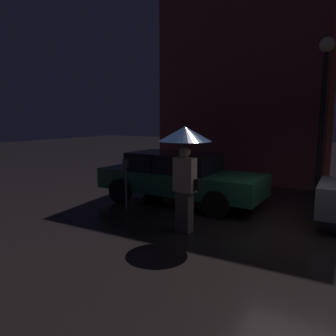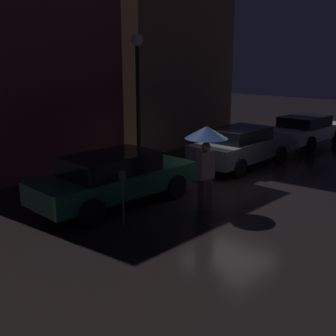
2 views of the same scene
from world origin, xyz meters
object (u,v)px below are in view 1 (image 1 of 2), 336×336
parked_car_green (178,176)px  pedestrian_with_umbrella (185,150)px  street_lamp_near (324,88)px  parking_meter (126,179)px

parked_car_green → pedestrian_with_umbrella: size_ratio=2.13×
pedestrian_with_umbrella → street_lamp_near: street_lamp_near is taller
pedestrian_with_umbrella → parking_meter: bearing=-12.4°
parked_car_green → parking_meter: 1.56m
parking_meter → street_lamp_near: size_ratio=0.29×
pedestrian_with_umbrella → street_lamp_near: bearing=-106.3°
parked_car_green → parking_meter: parked_car_green is taller
parking_meter → street_lamp_near: 6.30m
street_lamp_near → parking_meter: bearing=-136.4°
parked_car_green → pedestrian_with_umbrella: (1.28, -2.07, 0.98)m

